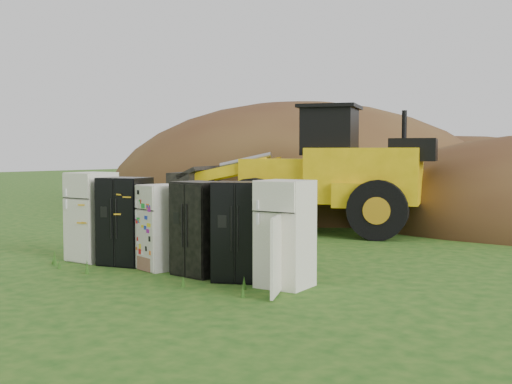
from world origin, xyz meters
TOP-DOWN VIEW (x-y plane):
  - ground at (0.00, 0.00)m, footprint 120.00×120.00m
  - fridge_leftmost at (-2.40, 0.00)m, footprint 0.84×0.81m
  - fridge_black_side at (-1.46, 0.04)m, footprint 1.05×0.90m
  - fridge_sticker at (-0.52, 0.04)m, footprint 0.90×0.87m
  - fridge_dark_mid at (0.51, 0.01)m, footprint 0.98×0.83m
  - fridge_black_right at (1.40, 0.00)m, footprint 1.10×1.02m
  - fridge_open_door at (2.36, -0.02)m, footprint 0.84×0.78m
  - wheel_loader at (-1.33, 6.83)m, footprint 8.01×4.98m
  - dirt_mound_left at (-5.53, 13.67)m, footprint 17.51×13.13m
  - dirt_mound_back at (-0.41, 17.18)m, footprint 18.23×12.15m

SIDE VIEW (x-z plane):
  - ground at x=0.00m, z-range 0.00..0.00m
  - dirt_mound_left at x=-5.53m, z-range -4.37..4.37m
  - dirt_mound_back at x=-0.41m, z-range -2.98..2.98m
  - fridge_sticker at x=-0.52m, z-range 0.00..1.65m
  - fridge_dark_mid at x=0.51m, z-range 0.00..1.74m
  - fridge_black_right at x=1.40m, z-range 0.00..1.76m
  - fridge_black_side at x=-1.46m, z-range 0.00..1.77m
  - fridge_open_door at x=2.36m, z-range 0.00..1.81m
  - fridge_leftmost at x=-2.40m, z-range 0.00..1.86m
  - wheel_loader at x=-1.33m, z-range 0.00..3.61m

